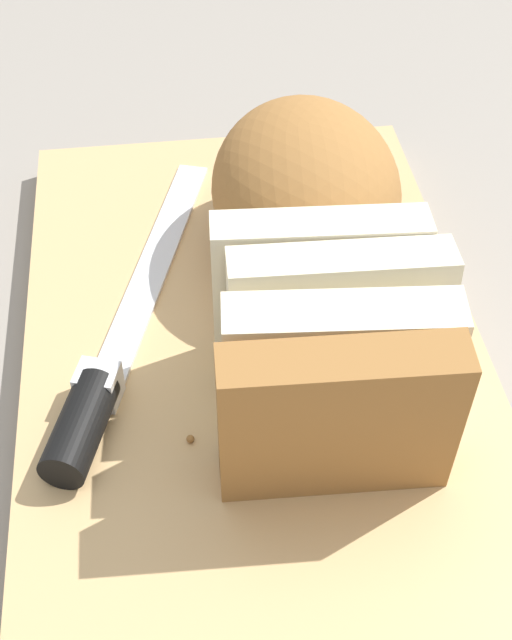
{
  "coord_description": "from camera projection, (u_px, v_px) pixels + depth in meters",
  "views": [
    {
      "loc": [
        0.35,
        -0.04,
        0.41
      ],
      "look_at": [
        0.0,
        0.0,
        0.05
      ],
      "focal_mm": 50.04,
      "sensor_mm": 36.0,
      "label": 1
    }
  ],
  "objects": [
    {
      "name": "crumb_near_knife",
      "position": [
        190.0,
        439.0,
        0.48
      ],
      "size": [
        0.0,
        0.0,
        0.0
      ],
      "primitive_type": "sphere",
      "color": "#996633",
      "rests_on": "cutting_board"
    },
    {
      "name": "ground_plane",
      "position": [
        256.0,
        381.0,
        0.54
      ],
      "size": [
        3.0,
        3.0,
        0.0
      ],
      "primitive_type": "plane",
      "color": "gray"
    },
    {
      "name": "bread_knife",
      "position": [
        102.0,
        380.0,
        0.5
      ],
      "size": [
        0.28,
        0.11,
        0.03
      ],
      "rotation": [
        0.0,
        0.0,
        2.83
      ],
      "color": "silver",
      "rests_on": "cutting_board"
    },
    {
      "name": "bread_loaf",
      "position": [
        315.0,
        246.0,
        0.52
      ],
      "size": [
        0.28,
        0.14,
        0.1
      ],
      "rotation": [
        0.0,
        0.0,
        -0.06
      ],
      "color": "#996633",
      "rests_on": "cutting_board"
    },
    {
      "name": "crumb_near_loaf",
      "position": [
        350.0,
        442.0,
        0.48
      ],
      "size": [
        0.01,
        0.01,
        0.01
      ],
      "primitive_type": "sphere",
      "color": "#996633",
      "rests_on": "cutting_board"
    },
    {
      "name": "cutting_board",
      "position": [
        256.0,
        369.0,
        0.53
      ],
      "size": [
        0.46,
        0.27,
        0.02
      ],
      "primitive_type": "cube",
      "rotation": [
        0.0,
        0.0,
        -0.0
      ],
      "color": "tan",
      "rests_on": "ground_plane"
    }
  ]
}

